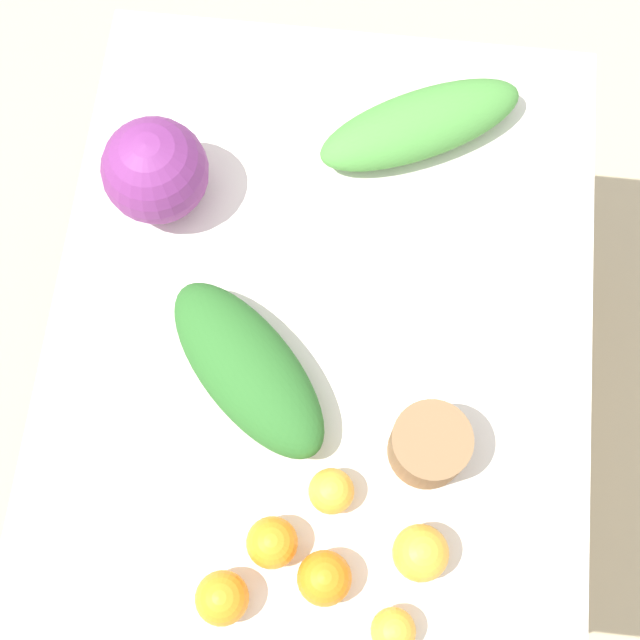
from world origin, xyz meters
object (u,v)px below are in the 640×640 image
object	(u,v)px
greens_bunch_dandelion	(421,125)
orange_4	(222,598)
orange_5	(393,631)
orange_1	(324,578)
orange_3	(331,491)
orange_2	(421,553)
cabbage_purple	(155,171)
paper_bag	(429,445)
orange_0	(272,543)
greens_bunch_chard	(248,369)

from	to	relation	value
greens_bunch_dandelion	orange_4	world-z (taller)	greens_bunch_dandelion
orange_5	orange_1	bearing A→B (deg)	-119.97
orange_3	orange_4	size ratio (longest dim) A/B	0.88
orange_1	orange_2	world-z (taller)	orange_2
cabbage_purple	orange_1	size ratio (longest dim) A/B	2.18
cabbage_purple	paper_bag	size ratio (longest dim) A/B	1.45
orange_3	orange_4	world-z (taller)	orange_4
orange_0	orange_5	distance (m)	0.21
cabbage_purple	orange_2	bearing A→B (deg)	40.93
orange_0	paper_bag	bearing A→B (deg)	127.33
greens_bunch_chard	paper_bag	bearing A→B (deg)	72.89
orange_4	greens_bunch_dandelion	bearing A→B (deg)	164.16
paper_bag	orange_4	xyz separation A→B (m)	(0.25, -0.27, -0.01)
cabbage_purple	orange_2	xyz separation A→B (m)	(0.54, 0.47, -0.04)
orange_2	orange_5	world-z (taller)	orange_2
paper_bag	orange_0	distance (m)	0.27
greens_bunch_chard	orange_2	world-z (taller)	greens_bunch_chard
paper_bag	greens_bunch_chard	size ratio (longest dim) A/B	0.35
paper_bag	orange_2	size ratio (longest dim) A/B	1.44
greens_bunch_dandelion	orange_1	xyz separation A→B (m)	(0.74, -0.08, -0.00)
orange_0	orange_1	bearing A→B (deg)	62.97
orange_2	orange_0	bearing A→B (deg)	-87.72
orange_1	orange_2	xyz separation A→B (m)	(-0.05, 0.13, 0.00)
greens_bunch_dandelion	greens_bunch_chard	world-z (taller)	greens_bunch_chard
greens_bunch_dandelion	orange_3	bearing A→B (deg)	-7.82
orange_0	orange_1	world-z (taller)	orange_1
paper_bag	orange_1	size ratio (longest dim) A/B	1.50
cabbage_purple	greens_bunch_chard	distance (m)	0.35
orange_0	orange_5	xyz separation A→B (m)	(0.10, 0.18, -0.01)
paper_bag	orange_4	bearing A→B (deg)	-48.07
greens_bunch_chard	orange_0	distance (m)	0.26
greens_bunch_dandelion	orange_5	xyz separation A→B (m)	(0.80, 0.02, -0.01)
paper_bag	orange_1	distance (m)	0.24
orange_2	orange_5	size ratio (longest dim) A/B	1.27
greens_bunch_dandelion	orange_5	bearing A→B (deg)	1.53
paper_bag	orange_5	world-z (taller)	paper_bag
paper_bag	orange_3	bearing A→B (deg)	-59.47
greens_bunch_dandelion	orange_2	xyz separation A→B (m)	(0.69, 0.05, -0.00)
greens_bunch_dandelion	paper_bag	bearing A→B (deg)	5.47
orange_2	orange_4	bearing A→B (deg)	-71.46
greens_bunch_chard	orange_1	xyz separation A→B (m)	(0.29, 0.15, -0.01)
orange_4	orange_3	bearing A→B (deg)	140.28
greens_bunch_chard	orange_3	world-z (taller)	greens_bunch_chard
orange_1	paper_bag	bearing A→B (deg)	146.75
paper_bag	greens_bunch_dandelion	size ratio (longest dim) A/B	0.33
paper_bag	greens_bunch_dandelion	bearing A→B (deg)	-174.53
orange_2	orange_4	distance (m)	0.29
paper_bag	orange_3	size ratio (longest dim) A/B	1.73
orange_1	orange_4	world-z (taller)	orange_1
cabbage_purple	paper_bag	distance (m)	0.60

